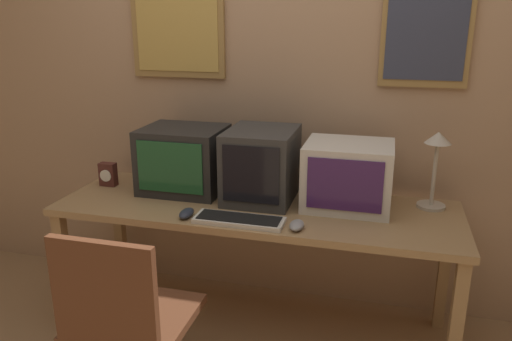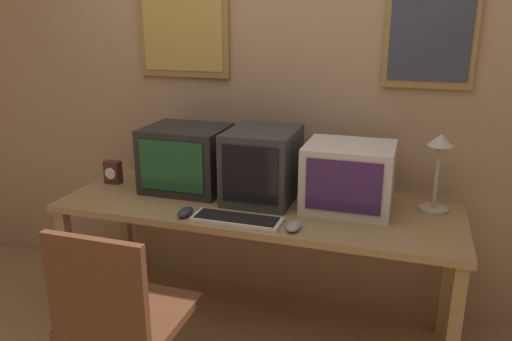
{
  "view_description": "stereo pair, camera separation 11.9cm",
  "coord_description": "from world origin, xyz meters",
  "px_view_note": "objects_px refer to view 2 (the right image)",
  "views": [
    {
      "loc": [
        0.62,
        -1.56,
        1.67
      ],
      "look_at": [
        0.0,
        0.77,
        0.92
      ],
      "focal_mm": 35.0,
      "sensor_mm": 36.0,
      "label": 1
    },
    {
      "loc": [
        0.74,
        -1.53,
        1.67
      ],
      "look_at": [
        0.0,
        0.77,
        0.92
      ],
      "focal_mm": 35.0,
      "sensor_mm": 36.0,
      "label": 2
    }
  ],
  "objects_px": {
    "monitor_center": "(263,165)",
    "desk_lamp": "(439,160)",
    "mouse_near_keyboard": "(294,226)",
    "monitor_left": "(187,158)",
    "monitor_right": "(349,177)",
    "desk_clock": "(113,172)",
    "keyboard_main": "(237,220)",
    "mouse_far_corner": "(185,212)",
    "office_chair": "(124,334)"
  },
  "relations": [
    {
      "from": "monitor_left",
      "to": "monitor_center",
      "type": "height_order",
      "value": "monitor_center"
    },
    {
      "from": "monitor_center",
      "to": "monitor_left",
      "type": "bearing_deg",
      "value": 177.17
    },
    {
      "from": "mouse_near_keyboard",
      "to": "mouse_far_corner",
      "type": "bearing_deg",
      "value": 179.79
    },
    {
      "from": "monitor_right",
      "to": "mouse_near_keyboard",
      "type": "xyz_separation_m",
      "value": [
        -0.19,
        -0.36,
        -0.15
      ]
    },
    {
      "from": "mouse_near_keyboard",
      "to": "monitor_right",
      "type": "bearing_deg",
      "value": 61.6
    },
    {
      "from": "mouse_near_keyboard",
      "to": "desk_lamp",
      "type": "relative_size",
      "value": 0.29
    },
    {
      "from": "desk_clock",
      "to": "mouse_near_keyboard",
      "type": "bearing_deg",
      "value": -15.78
    },
    {
      "from": "monitor_left",
      "to": "monitor_right",
      "type": "relative_size",
      "value": 1.02
    },
    {
      "from": "monitor_right",
      "to": "desk_clock",
      "type": "height_order",
      "value": "monitor_right"
    },
    {
      "from": "monitor_right",
      "to": "mouse_far_corner",
      "type": "bearing_deg",
      "value": -154.25
    },
    {
      "from": "monitor_center",
      "to": "mouse_far_corner",
      "type": "distance_m",
      "value": 0.48
    },
    {
      "from": "monitor_center",
      "to": "monitor_right",
      "type": "relative_size",
      "value": 0.97
    },
    {
      "from": "monitor_left",
      "to": "mouse_far_corner",
      "type": "bearing_deg",
      "value": -66.23
    },
    {
      "from": "monitor_right",
      "to": "keyboard_main",
      "type": "distance_m",
      "value": 0.61
    },
    {
      "from": "monitor_left",
      "to": "desk_lamp",
      "type": "height_order",
      "value": "desk_lamp"
    },
    {
      "from": "mouse_near_keyboard",
      "to": "monitor_center",
      "type": "bearing_deg",
      "value": 125.96
    },
    {
      "from": "monitor_left",
      "to": "desk_lamp",
      "type": "distance_m",
      "value": 1.32
    },
    {
      "from": "desk_clock",
      "to": "desk_lamp",
      "type": "height_order",
      "value": "desk_lamp"
    },
    {
      "from": "monitor_left",
      "to": "monitor_right",
      "type": "bearing_deg",
      "value": -1.1
    },
    {
      "from": "monitor_left",
      "to": "office_chair",
      "type": "distance_m",
      "value": 1.02
    },
    {
      "from": "mouse_near_keyboard",
      "to": "monitor_left",
      "type": "bearing_deg",
      "value": 152.1
    },
    {
      "from": "mouse_near_keyboard",
      "to": "mouse_far_corner",
      "type": "height_order",
      "value": "mouse_far_corner"
    },
    {
      "from": "monitor_right",
      "to": "keyboard_main",
      "type": "bearing_deg",
      "value": -143.17
    },
    {
      "from": "monitor_center",
      "to": "mouse_near_keyboard",
      "type": "height_order",
      "value": "monitor_center"
    },
    {
      "from": "keyboard_main",
      "to": "desk_clock",
      "type": "relative_size",
      "value": 3.2
    },
    {
      "from": "monitor_right",
      "to": "desk_lamp",
      "type": "bearing_deg",
      "value": 12.12
    },
    {
      "from": "monitor_right",
      "to": "office_chair",
      "type": "distance_m",
      "value": 1.28
    },
    {
      "from": "monitor_center",
      "to": "office_chair",
      "type": "height_order",
      "value": "monitor_center"
    },
    {
      "from": "monitor_right",
      "to": "mouse_near_keyboard",
      "type": "distance_m",
      "value": 0.43
    },
    {
      "from": "desk_lamp",
      "to": "office_chair",
      "type": "height_order",
      "value": "desk_lamp"
    },
    {
      "from": "office_chair",
      "to": "mouse_near_keyboard",
      "type": "bearing_deg",
      "value": 39.18
    },
    {
      "from": "mouse_near_keyboard",
      "to": "desk_clock",
      "type": "xyz_separation_m",
      "value": [
        -1.16,
        0.33,
        0.05
      ]
    },
    {
      "from": "mouse_near_keyboard",
      "to": "office_chair",
      "type": "xyz_separation_m",
      "value": [
        -0.61,
        -0.5,
        -0.37
      ]
    },
    {
      "from": "monitor_center",
      "to": "desk_lamp",
      "type": "distance_m",
      "value": 0.88
    },
    {
      "from": "mouse_far_corner",
      "to": "desk_clock",
      "type": "relative_size",
      "value": 0.89
    },
    {
      "from": "monitor_center",
      "to": "keyboard_main",
      "type": "distance_m",
      "value": 0.39
    },
    {
      "from": "monitor_right",
      "to": "keyboard_main",
      "type": "xyz_separation_m",
      "value": [
        -0.47,
        -0.35,
        -0.15
      ]
    },
    {
      "from": "desk_lamp",
      "to": "mouse_near_keyboard",
      "type": "bearing_deg",
      "value": -143.86
    },
    {
      "from": "keyboard_main",
      "to": "mouse_far_corner",
      "type": "height_order",
      "value": "mouse_far_corner"
    },
    {
      "from": "desk_clock",
      "to": "keyboard_main",
      "type": "bearing_deg",
      "value": -20.09
    },
    {
      "from": "monitor_left",
      "to": "desk_clock",
      "type": "height_order",
      "value": "monitor_left"
    },
    {
      "from": "monitor_center",
      "to": "monitor_right",
      "type": "xyz_separation_m",
      "value": [
        0.45,
        0.01,
        -0.02
      ]
    },
    {
      "from": "mouse_far_corner",
      "to": "desk_clock",
      "type": "distance_m",
      "value": 0.7
    },
    {
      "from": "desk_lamp",
      "to": "office_chair",
      "type": "bearing_deg",
      "value": -142.31
    },
    {
      "from": "mouse_far_corner",
      "to": "desk_lamp",
      "type": "relative_size",
      "value": 0.3
    },
    {
      "from": "desk_clock",
      "to": "mouse_far_corner",
      "type": "bearing_deg",
      "value": -27.84
    },
    {
      "from": "keyboard_main",
      "to": "mouse_far_corner",
      "type": "bearing_deg",
      "value": -179.36
    },
    {
      "from": "mouse_near_keyboard",
      "to": "desk_clock",
      "type": "height_order",
      "value": "desk_clock"
    },
    {
      "from": "office_chair",
      "to": "monitor_right",
      "type": "bearing_deg",
      "value": 46.79
    },
    {
      "from": "monitor_center",
      "to": "office_chair",
      "type": "relative_size",
      "value": 0.47
    }
  ]
}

